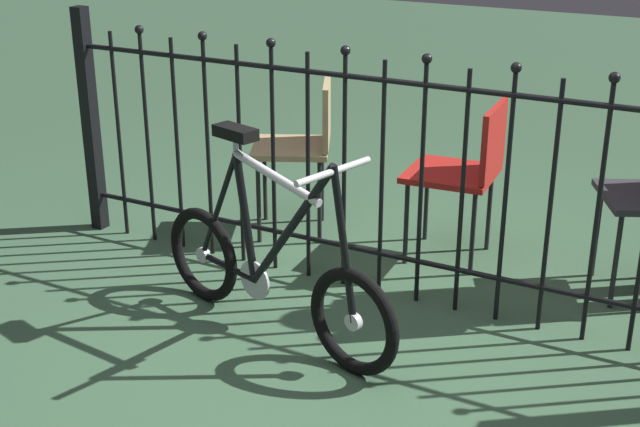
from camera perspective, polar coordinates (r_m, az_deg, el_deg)
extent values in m
plane|color=#395B3F|center=(3.64, 0.92, -9.56)|extent=(20.00, 20.00, 0.00)
cylinder|color=black|center=(4.91, -14.75, 5.20)|extent=(0.02, 0.02, 1.12)
sphere|color=black|center=(4.79, -15.42, 11.90)|extent=(0.05, 0.05, 0.05)
cylinder|color=black|center=(4.79, -13.04, 4.94)|extent=(0.02, 0.02, 1.12)
cylinder|color=black|center=(4.67, -11.23, 4.66)|extent=(0.02, 0.02, 1.12)
sphere|color=black|center=(4.54, -11.77, 11.71)|extent=(0.05, 0.05, 0.05)
cylinder|color=black|center=(4.55, -9.34, 4.35)|extent=(0.02, 0.02, 1.12)
cylinder|color=black|center=(4.44, -7.35, 4.03)|extent=(0.02, 0.02, 1.12)
sphere|color=black|center=(4.30, -7.72, 11.45)|extent=(0.05, 0.05, 0.05)
cylinder|color=black|center=(4.34, -5.26, 3.69)|extent=(0.02, 0.02, 1.12)
cylinder|color=black|center=(4.24, -3.08, 3.32)|extent=(0.02, 0.02, 1.12)
sphere|color=black|center=(4.09, -3.24, 11.10)|extent=(0.05, 0.05, 0.05)
cylinder|color=black|center=(4.15, -0.79, 2.93)|extent=(0.02, 0.02, 1.12)
cylinder|color=black|center=(4.06, 1.59, 2.53)|extent=(0.02, 0.02, 1.12)
sphere|color=black|center=(3.91, 1.68, 10.63)|extent=(0.05, 0.05, 0.05)
cylinder|color=black|center=(3.98, 4.07, 2.09)|extent=(0.02, 0.02, 1.12)
cylinder|color=black|center=(3.91, 6.64, 1.64)|extent=(0.02, 0.02, 1.12)
sphere|color=black|center=(3.76, 7.02, 10.03)|extent=(0.05, 0.05, 0.05)
cylinder|color=black|center=(3.85, 9.29, 1.17)|extent=(0.02, 0.02, 1.12)
cylinder|color=black|center=(3.80, 12.03, 0.69)|extent=(0.02, 0.02, 1.12)
sphere|color=black|center=(3.64, 12.74, 9.30)|extent=(0.05, 0.05, 0.05)
cylinder|color=black|center=(3.76, 14.83, 0.19)|extent=(0.02, 0.02, 1.12)
cylinder|color=black|center=(3.72, 17.69, -0.32)|extent=(0.02, 0.02, 1.12)
sphere|color=black|center=(3.56, 18.74, 8.42)|extent=(0.05, 0.05, 0.05)
cylinder|color=black|center=(4.08, 5.18, -2.87)|extent=(3.66, 0.03, 0.03)
cylinder|color=black|center=(3.82, 5.60, 8.54)|extent=(3.66, 0.03, 0.03)
cube|color=black|center=(4.90, -14.81, 5.83)|extent=(0.07, 0.07, 1.23)
torus|color=black|center=(4.07, -7.67, -2.69)|extent=(0.45, 0.17, 0.45)
cylinder|color=silver|center=(4.07, -7.67, -2.69)|extent=(0.08, 0.05, 0.07)
torus|color=black|center=(3.46, 2.21, -7.10)|extent=(0.45, 0.17, 0.45)
cylinder|color=silver|center=(3.46, 2.21, -7.10)|extent=(0.08, 0.05, 0.07)
cylinder|color=black|center=(3.54, -1.90, -0.92)|extent=(0.49, 0.17, 0.65)
cylinder|color=silver|center=(3.53, -2.89, 2.38)|extent=(0.48, 0.17, 0.14)
cylinder|color=black|center=(3.74, -4.90, -0.28)|extent=(0.13, 0.07, 0.57)
cylinder|color=black|center=(3.95, -6.04, -3.50)|extent=(0.35, 0.12, 0.04)
cylinder|color=black|center=(3.87, -6.65, 0.47)|extent=(0.28, 0.10, 0.56)
cylinder|color=black|center=(3.35, 1.57, -2.13)|extent=(0.15, 0.07, 0.63)
cylinder|color=silver|center=(3.28, 0.90, 2.95)|extent=(0.03, 0.03, 0.02)
cylinder|color=silver|center=(3.28, 0.90, 2.78)|extent=(0.13, 0.39, 0.03)
cylinder|color=silver|center=(3.67, -5.54, 4.48)|extent=(0.03, 0.03, 0.07)
cube|color=black|center=(3.66, -5.57, 5.31)|extent=(0.22, 0.14, 0.05)
cylinder|color=silver|center=(3.83, -4.30, -4.36)|extent=(0.18, 0.06, 0.18)
cylinder|color=black|center=(4.66, -4.05, 0.81)|extent=(0.02, 0.02, 0.47)
cylinder|color=black|center=(4.97, -3.63, 2.14)|extent=(0.02, 0.02, 0.47)
cylinder|color=black|center=(4.64, -0.03, 0.75)|extent=(0.02, 0.02, 0.47)
cylinder|color=black|center=(4.95, 0.14, 2.09)|extent=(0.02, 0.02, 0.47)
cube|color=tan|center=(4.72, -1.93, 4.34)|extent=(0.55, 0.55, 0.03)
cube|color=tan|center=(4.66, 0.44, 6.59)|extent=(0.20, 0.36, 0.34)
cylinder|color=black|center=(4.17, 18.81, -2.99)|extent=(0.02, 0.02, 0.47)
cylinder|color=black|center=(4.47, 17.68, -1.18)|extent=(0.02, 0.02, 0.47)
cylinder|color=black|center=(4.42, 5.67, -0.64)|extent=(0.02, 0.02, 0.44)
cylinder|color=black|center=(4.73, 6.99, 0.80)|extent=(0.02, 0.02, 0.44)
cylinder|color=black|center=(4.34, 9.98, -1.32)|extent=(0.02, 0.02, 0.44)
cylinder|color=black|center=(4.65, 11.03, 0.19)|extent=(0.02, 0.02, 0.44)
cube|color=#A51E19|center=(4.45, 8.58, 2.61)|extent=(0.46, 0.46, 0.03)
cube|color=#A51E19|center=(4.35, 11.32, 4.69)|extent=(0.06, 0.41, 0.35)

